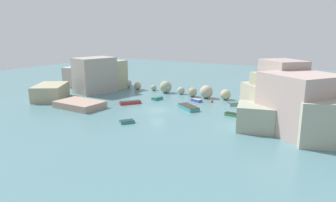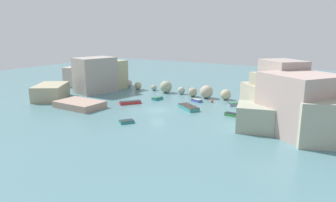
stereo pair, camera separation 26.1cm
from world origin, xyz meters
The scene contains 14 objects.
cove_water centered at (0.00, 0.00, 0.00)m, with size 160.00×160.00×0.00m, color slate.
cliff_headland_left centered at (-24.33, 8.50, 3.07)m, with size 17.75×27.48×8.11m.
cliff_headland_right centered at (23.08, 4.04, 3.58)m, with size 23.10×25.78×9.69m.
rock_breakwater centered at (-1.38, 14.55, 1.16)m, with size 35.96×3.57×2.79m.
stone_dock centered at (-13.57, -6.01, 0.61)m, with size 8.70×5.63×1.22m, color tan.
channel_buoy centered at (5.90, 11.08, 0.29)m, with size 0.58×0.58×0.58m, color #E04C28.
moored_boat_0 centered at (-7.33, 1.27, 0.30)m, with size 3.46×4.17×0.60m.
moored_boat_1 centered at (10.82, 11.15, 0.29)m, with size 3.05×3.12×0.55m.
moored_boat_2 centered at (-11.77, -4.77, 0.23)m, with size 1.82×2.62×0.43m.
moored_boat_3 centered at (4.44, 3.69, 0.34)m, with size 5.29×4.47×4.22m.
moored_boat_4 centered at (2.96, 10.04, 0.25)m, with size 2.48×1.70×0.48m.
moored_boat_5 centered at (13.08, 3.44, 0.26)m, with size 2.69×1.22×0.53m.
moored_boat_6 centered at (-4.90, 7.33, 0.29)m, with size 1.59×2.43×0.55m.
moored_boat_7 centered at (0.27, -9.12, 0.21)m, with size 2.37×2.60×0.43m.
Camera 2 is at (30.41, -45.28, 14.25)m, focal length 33.04 mm.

